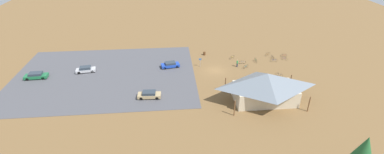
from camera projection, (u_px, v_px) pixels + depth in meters
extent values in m
plane|color=brown|center=(215.00, 71.00, 64.37)|extent=(160.00, 160.00, 0.00)
cube|color=#4C4C51|center=(105.00, 75.00, 62.29)|extent=(39.96, 29.44, 0.05)
cube|color=beige|center=(265.00, 94.00, 52.57)|extent=(11.36, 6.05, 3.13)
pyramid|color=slate|center=(267.00, 80.00, 51.15)|extent=(13.88, 8.57, 2.78)
cylinder|color=brown|center=(290.00, 82.00, 56.70)|extent=(0.20, 0.20, 3.13)
cylinder|color=brown|center=(225.00, 85.00, 55.60)|extent=(0.20, 0.20, 3.13)
cylinder|color=brown|center=(309.00, 104.00, 49.54)|extent=(0.20, 0.20, 3.13)
cylinder|color=brown|center=(235.00, 108.00, 48.45)|extent=(0.20, 0.20, 3.13)
cylinder|color=brown|center=(204.00, 53.00, 71.88)|extent=(0.60, 0.60, 0.90)
cylinder|color=#99999E|center=(200.00, 62.00, 65.72)|extent=(0.08, 0.08, 2.20)
cube|color=#1959B2|center=(200.00, 59.00, 65.33)|extent=(0.56, 0.04, 0.40)
cone|color=#235B2D|center=(363.00, 153.00, 34.21)|extent=(3.71, 3.71, 5.13)
torus|color=black|center=(286.00, 59.00, 69.09)|extent=(0.54, 0.44, 0.66)
torus|color=black|center=(282.00, 58.00, 69.58)|extent=(0.54, 0.44, 0.66)
cylinder|color=#722D9E|center=(284.00, 58.00, 69.28)|extent=(0.74, 0.61, 0.04)
cylinder|color=#722D9E|center=(285.00, 58.00, 69.14)|extent=(0.04, 0.04, 0.43)
cube|color=black|center=(285.00, 57.00, 69.04)|extent=(0.21, 0.19, 0.05)
cylinder|color=#722D9E|center=(283.00, 57.00, 69.41)|extent=(0.04, 0.04, 0.48)
cylinder|color=black|center=(283.00, 57.00, 69.30)|extent=(0.33, 0.39, 0.03)
torus|color=black|center=(282.00, 55.00, 71.03)|extent=(0.67, 0.09, 0.67)
torus|color=black|center=(286.00, 55.00, 71.04)|extent=(0.67, 0.09, 0.67)
cylinder|color=red|center=(284.00, 55.00, 70.98)|extent=(0.89, 0.11, 0.04)
cylinder|color=red|center=(283.00, 55.00, 70.93)|extent=(0.04, 0.04, 0.43)
cube|color=black|center=(283.00, 54.00, 70.82)|extent=(0.21, 0.10, 0.05)
cylinder|color=red|center=(285.00, 55.00, 70.92)|extent=(0.04, 0.04, 0.47)
cylinder|color=black|center=(285.00, 54.00, 70.81)|extent=(0.07, 0.48, 0.03)
torus|color=black|center=(272.00, 60.00, 68.46)|extent=(0.68, 0.08, 0.68)
torus|color=black|center=(276.00, 60.00, 68.49)|extent=(0.68, 0.08, 0.68)
cylinder|color=#2347B7|center=(274.00, 60.00, 68.42)|extent=(1.00, 0.10, 0.04)
cylinder|color=#2347B7|center=(273.00, 60.00, 68.37)|extent=(0.04, 0.04, 0.40)
cube|color=black|center=(273.00, 59.00, 68.28)|extent=(0.20, 0.09, 0.05)
cylinder|color=#2347B7|center=(276.00, 59.00, 68.38)|extent=(0.04, 0.04, 0.43)
cylinder|color=black|center=(276.00, 59.00, 68.28)|extent=(0.06, 0.48, 0.03)
torus|color=black|center=(240.00, 62.00, 67.31)|extent=(0.75, 0.07, 0.75)
torus|color=black|center=(244.00, 62.00, 67.35)|extent=(0.75, 0.07, 0.75)
cylinder|color=silver|center=(242.00, 62.00, 67.27)|extent=(0.90, 0.07, 0.04)
cylinder|color=silver|center=(242.00, 62.00, 67.22)|extent=(0.04, 0.04, 0.44)
cube|color=black|center=(242.00, 61.00, 67.11)|extent=(0.20, 0.09, 0.05)
cylinder|color=silver|center=(244.00, 61.00, 67.23)|extent=(0.04, 0.04, 0.49)
cylinder|color=black|center=(244.00, 61.00, 67.11)|extent=(0.05, 0.48, 0.03)
torus|color=black|center=(269.00, 54.00, 71.74)|extent=(0.67, 0.38, 0.73)
torus|color=black|center=(266.00, 55.00, 71.28)|extent=(0.67, 0.38, 0.73)
cylinder|color=orange|center=(268.00, 54.00, 71.45)|extent=(0.79, 0.44, 0.04)
cylinder|color=orange|center=(268.00, 53.00, 71.48)|extent=(0.04, 0.04, 0.46)
cube|color=black|center=(268.00, 53.00, 71.37)|extent=(0.21, 0.16, 0.05)
cylinder|color=orange|center=(267.00, 54.00, 71.20)|extent=(0.04, 0.04, 0.52)
cylinder|color=black|center=(267.00, 53.00, 71.08)|extent=(0.25, 0.44, 0.03)
torus|color=black|center=(274.00, 58.00, 69.48)|extent=(0.12, 0.69, 0.69)
torus|color=black|center=(272.00, 57.00, 70.39)|extent=(0.12, 0.69, 0.69)
cylinder|color=black|center=(273.00, 57.00, 69.88)|extent=(0.15, 0.97, 0.04)
cylinder|color=black|center=(273.00, 57.00, 69.68)|extent=(0.04, 0.04, 0.37)
cube|color=black|center=(273.00, 56.00, 69.60)|extent=(0.10, 0.21, 0.05)
cylinder|color=black|center=(272.00, 56.00, 70.18)|extent=(0.04, 0.04, 0.48)
cylinder|color=black|center=(272.00, 55.00, 70.07)|extent=(0.48, 0.09, 0.03)
torus|color=black|center=(231.00, 58.00, 69.60)|extent=(0.58, 0.48, 0.72)
torus|color=black|center=(233.00, 57.00, 70.27)|extent=(0.58, 0.48, 0.72)
cylinder|color=yellow|center=(232.00, 57.00, 69.88)|extent=(0.81, 0.66, 0.04)
cylinder|color=yellow|center=(232.00, 57.00, 69.72)|extent=(0.04, 0.04, 0.43)
cube|color=black|center=(232.00, 56.00, 69.61)|extent=(0.21, 0.19, 0.05)
cylinder|color=yellow|center=(233.00, 56.00, 70.10)|extent=(0.04, 0.04, 0.44)
cylinder|color=black|center=(233.00, 55.00, 69.99)|extent=(0.33, 0.40, 0.03)
torus|color=black|center=(244.00, 67.00, 65.00)|extent=(0.63, 0.42, 0.72)
torus|color=black|center=(247.00, 66.00, 65.55)|extent=(0.63, 0.42, 0.72)
cylinder|color=#197A7F|center=(246.00, 66.00, 65.22)|extent=(0.80, 0.53, 0.04)
cylinder|color=#197A7F|center=(245.00, 66.00, 65.08)|extent=(0.04, 0.04, 0.42)
cube|color=black|center=(245.00, 65.00, 64.97)|extent=(0.21, 0.18, 0.05)
cylinder|color=#197A7F|center=(247.00, 65.00, 65.38)|extent=(0.04, 0.04, 0.46)
cylinder|color=black|center=(247.00, 65.00, 65.27)|extent=(0.29, 0.42, 0.03)
torus|color=black|center=(256.00, 61.00, 67.82)|extent=(0.04, 0.75, 0.75)
torus|color=black|center=(255.00, 60.00, 68.76)|extent=(0.04, 0.75, 0.75)
cylinder|color=#1E7F38|center=(256.00, 60.00, 68.23)|extent=(0.04, 0.99, 0.04)
cylinder|color=#1E7F38|center=(256.00, 60.00, 68.01)|extent=(0.04, 0.04, 0.47)
cube|color=black|center=(256.00, 59.00, 67.89)|extent=(0.08, 0.20, 0.05)
cylinder|color=#1E7F38|center=(255.00, 59.00, 68.55)|extent=(0.04, 0.04, 0.48)
cylinder|color=black|center=(255.00, 58.00, 68.44)|extent=(0.48, 0.03, 0.03)
torus|color=black|center=(277.00, 74.00, 62.05)|extent=(0.55, 0.46, 0.67)
torus|color=black|center=(281.00, 75.00, 61.57)|extent=(0.55, 0.46, 0.67)
cylinder|color=#B7B7BC|center=(279.00, 74.00, 61.76)|extent=(0.71, 0.59, 0.04)
cylinder|color=#B7B7BC|center=(279.00, 74.00, 61.80)|extent=(0.04, 0.04, 0.38)
cube|color=black|center=(279.00, 73.00, 61.71)|extent=(0.21, 0.19, 0.05)
cylinder|color=#B7B7BC|center=(281.00, 74.00, 61.51)|extent=(0.04, 0.04, 0.48)
cylinder|color=black|center=(281.00, 73.00, 61.39)|extent=(0.33, 0.39, 0.03)
cube|color=#1E42B2|center=(170.00, 65.00, 65.56)|extent=(4.48, 2.53, 0.62)
cube|color=#2D3842|center=(170.00, 63.00, 65.30)|extent=(2.61, 1.99, 0.48)
cylinder|color=black|center=(165.00, 68.00, 64.65)|extent=(0.67, 0.33, 0.64)
cylinder|color=black|center=(164.00, 65.00, 66.01)|extent=(0.67, 0.33, 0.64)
cylinder|color=black|center=(177.00, 67.00, 65.32)|extent=(0.67, 0.33, 0.64)
cylinder|color=black|center=(176.00, 64.00, 66.68)|extent=(0.67, 0.33, 0.64)
cube|color=#BCBCC1|center=(86.00, 70.00, 63.43)|extent=(4.45, 2.29, 0.56)
cube|color=#2D3842|center=(85.00, 68.00, 63.16)|extent=(2.57, 1.83, 0.56)
cylinder|color=black|center=(79.00, 73.00, 62.59)|extent=(0.66, 0.30, 0.64)
cylinder|color=black|center=(80.00, 70.00, 63.88)|extent=(0.66, 0.30, 0.64)
cylinder|color=black|center=(92.00, 72.00, 63.16)|extent=(0.66, 0.30, 0.64)
cylinder|color=black|center=(93.00, 69.00, 64.45)|extent=(0.66, 0.30, 0.64)
cube|color=tan|center=(149.00, 95.00, 53.93)|extent=(4.54, 2.06, 0.63)
cube|color=#2D3842|center=(149.00, 93.00, 53.65)|extent=(2.57, 1.73, 0.53)
cylinder|color=black|center=(141.00, 99.00, 53.29)|extent=(0.65, 0.26, 0.64)
cylinder|color=black|center=(142.00, 94.00, 54.69)|extent=(0.65, 0.26, 0.64)
cylinder|color=black|center=(157.00, 98.00, 53.39)|extent=(0.65, 0.26, 0.64)
cylinder|color=black|center=(158.00, 94.00, 54.78)|extent=(0.65, 0.26, 0.64)
cube|color=#1E6B3D|center=(36.00, 76.00, 60.75)|extent=(4.85, 2.06, 0.63)
cube|color=#2D3842|center=(35.00, 74.00, 60.47)|extent=(2.74, 1.74, 0.54)
cylinder|color=black|center=(27.00, 79.00, 59.96)|extent=(0.65, 0.25, 0.64)
cylinder|color=black|center=(30.00, 76.00, 61.37)|extent=(0.65, 0.25, 0.64)
cylinder|color=black|center=(43.00, 78.00, 60.35)|extent=(0.65, 0.25, 0.64)
cylinder|color=black|center=(45.00, 75.00, 61.76)|extent=(0.65, 0.25, 0.64)
cube|color=#2D3347|center=(237.00, 65.00, 65.96)|extent=(0.25, 0.32, 0.87)
cylinder|color=green|center=(237.00, 62.00, 65.59)|extent=(0.36, 0.36, 0.68)
sphere|color=tan|center=(238.00, 60.00, 65.38)|extent=(0.24, 0.24, 0.24)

